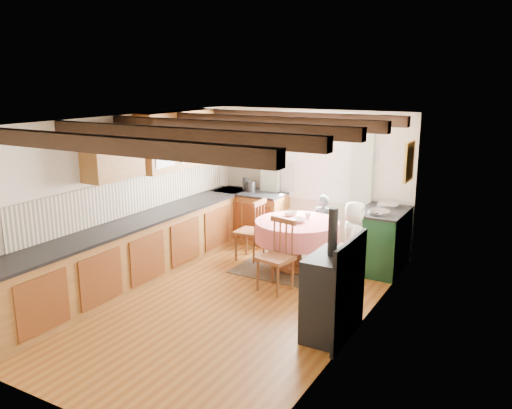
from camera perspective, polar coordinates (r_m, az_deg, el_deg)
The scene contains 40 objects.
floor at distance 7.15m, azimuth -3.21°, elevation -10.33°, with size 3.60×5.50×0.00m, color #945B22.
ceiling at distance 6.55m, azimuth -3.49°, elevation 9.22°, with size 3.60×5.50×0.00m, color white.
wall_back at distance 9.13m, azimuth 6.04°, elevation 2.82°, with size 3.60×0.00×2.40m, color silver.
wall_front at distance 4.79m, azimuth -21.59°, elevation -8.17°, with size 3.60×0.00×2.40m, color silver.
wall_left at distance 7.85m, azimuth -14.47°, elevation 0.68°, with size 0.00×5.50×2.40m, color silver.
wall_right at distance 6.00m, azimuth 11.29°, elevation -3.10°, with size 0.00×5.50×2.40m, color silver.
beam_a at distance 5.01m, azimuth -16.06°, elevation 6.32°, with size 3.60×0.16×0.16m, color black.
beam_b at distance 5.75m, azimuth -8.93°, elevation 7.57°, with size 3.60×0.16×0.16m, color black.
beam_c at distance 6.56m, azimuth -3.48°, elevation 8.44°, with size 3.60×0.16×0.16m, color black.
beam_d at distance 7.42m, azimuth 0.77°, elevation 9.06°, with size 3.60×0.16×0.16m, color black.
beam_e at distance 8.30m, azimuth 4.13°, elevation 9.52°, with size 3.60×0.16×0.16m, color black.
splash_left at distance 8.05m, azimuth -12.90°, elevation 1.09°, with size 0.02×4.50×0.55m, color beige.
splash_back at distance 9.54m, azimuth 0.47°, elevation 3.37°, with size 1.40×0.02×0.55m, color beige.
base_cabinet_left at distance 7.85m, azimuth -12.55°, elevation -4.97°, with size 0.60×5.30×0.88m, color #9A6229.
base_cabinet_back at distance 9.50m, azimuth -0.62°, elevation -1.38°, with size 1.30×0.60×0.88m, color #9A6229.
worktop_left at distance 7.71m, azimuth -12.61°, elevation -1.75°, with size 0.64×5.30×0.04m, color black.
worktop_back at distance 9.37m, azimuth -0.69°, elevation 1.31°, with size 1.30×0.64×0.04m, color black.
wall_cabinet_glass at distance 8.51m, azimuth -8.32°, elevation 7.08°, with size 0.34×1.80×0.90m, color #9A6229.
wall_cabinet_solid at distance 7.40m, azimuth -15.44°, elevation 5.37°, with size 0.34×0.90×0.70m, color #9A6229.
window_frame at distance 9.01m, azimuth 6.65°, elevation 5.24°, with size 1.34×0.03×1.54m, color white.
window_pane at distance 9.01m, azimuth 6.66°, elevation 5.25°, with size 1.20×0.01×1.40m, color white.
curtain_left at distance 9.38m, azimuth 1.57°, elevation 2.56°, with size 0.35×0.10×2.10m, color #AFB0AF.
curtain_right at distance 8.73m, azimuth 11.48°, elevation 1.45°, with size 0.35×0.10×2.10m, color #AFB0AF.
curtain_rod at distance 8.86m, azimuth 6.54°, elevation 9.02°, with size 0.03×0.03×2.00m, color black.
wall_picture at distance 8.08m, azimuth 16.44°, elevation 4.53°, with size 0.04×0.50×0.60m, color gold.
wall_plate at distance 8.66m, azimuth 12.45°, elevation 5.35°, with size 0.30×0.30×0.02m, color silver.
rug at distance 8.22m, azimuth 4.44°, elevation -7.03°, with size 1.74×1.35×0.01m, color black.
dining_table at distance 8.09m, azimuth 4.49°, elevation -4.49°, with size 1.29×1.29×0.78m, color #BE6F62, non-canonical shape.
chair_near at distance 7.25m, azimuth 2.13°, elevation -5.62°, with size 0.44×0.46×1.02m, color brown, non-canonical shape.
chair_left at distance 8.48m, azimuth -0.68°, elevation -2.76°, with size 0.44×0.46×1.02m, color brown, non-canonical shape.
chair_right at distance 7.88m, azimuth 9.45°, elevation -4.50°, with size 0.41×0.43×0.95m, color brown, non-canonical shape.
aga_range at distance 8.27m, azimuth 13.62°, elevation -3.74°, with size 0.68×1.05×0.97m, color #12331B, non-canonical shape.
cast_iron_stove at distance 5.98m, azimuth 8.27°, elevation -7.50°, with size 0.46×0.76×1.52m, color black, non-canonical shape.
child_far at distance 8.70m, azimuth 7.33°, elevation -2.31°, with size 0.38×0.25×1.05m, color #415358.
child_right at distance 7.84m, azimuth 10.67°, elevation -3.81°, with size 0.57×0.37×1.17m, color white.
bowl_a at distance 7.92m, azimuth 4.64°, elevation -1.72°, with size 0.23×0.23×0.06m, color silver.
bowl_b at distance 8.27m, azimuth 3.81°, elevation -1.01°, with size 0.21×0.21×0.07m, color silver.
cup at distance 8.13m, azimuth 5.70°, elevation -1.22°, with size 0.10×0.10×0.09m, color silver.
canister_tall at distance 9.50m, azimuth -1.12°, elevation 2.29°, with size 0.13×0.13×0.22m, color #262628.
canister_wide at distance 9.36m, azimuth -0.57°, elevation 2.00°, with size 0.17×0.17×0.18m, color #262628.
Camera 1 is at (3.55, -5.48, 2.90)m, focal length 36.47 mm.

